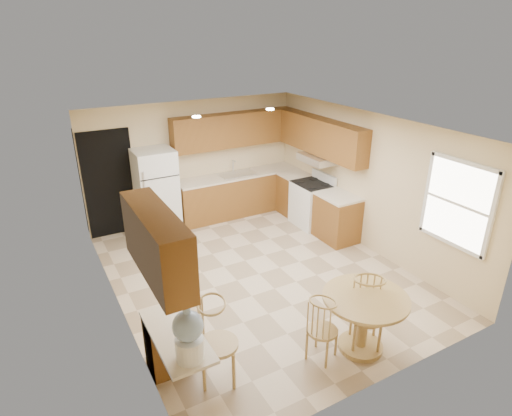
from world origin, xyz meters
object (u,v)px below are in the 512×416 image
stove (312,203)px  chair_desk (222,339)px  chair_table_a (327,327)px  chair_table_b (373,312)px  refrigerator (157,192)px  water_crock (189,335)px  dining_table (364,315)px

stove → chair_desk: size_ratio=1.03×
chair_table_a → chair_desk: (-1.26, 0.28, 0.12)m
stove → chair_table_b: (-1.61, -3.47, 0.13)m
refrigerator → water_crock: refrigerator is taller
stove → dining_table: 3.77m
stove → dining_table: bearing=-116.2°
stove → chair_desk: 4.64m
refrigerator → chair_table_a: size_ratio=1.98×
stove → chair_table_b: 3.83m
refrigerator → chair_table_b: (1.26, -4.69, -0.25)m
refrigerator → water_crock: 4.64m
refrigerator → dining_table: bearing=-75.2°
dining_table → refrigerator: bearing=104.8°
chair_table_a → chair_desk: 1.30m
chair_table_a → chair_table_b: size_ratio=0.87×
chair_table_a → chair_table_b: 0.62m
chair_table_a → water_crock: bearing=-118.4°
stove → chair_table_b: stove is taller
chair_table_a → chair_table_b: chair_table_b is taller
water_crock → chair_table_a: bearing=-1.6°
stove → chair_table_a: bearing=-123.5°
water_crock → refrigerator: bearing=76.9°
dining_table → chair_table_b: 0.14m
dining_table → chair_table_a: (-0.55, 0.03, 0.01)m
dining_table → chair_table_b: (0.05, -0.09, 0.08)m
chair_desk → stove: bearing=156.1°
refrigerator → stove: size_ratio=1.56×
dining_table → chair_table_b: bearing=-62.0°
dining_table → chair_desk: 1.84m
dining_table → chair_table_a: 0.55m
refrigerator → water_crock: size_ratio=2.66×
dining_table → chair_desk: (-1.81, 0.31, 0.13)m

